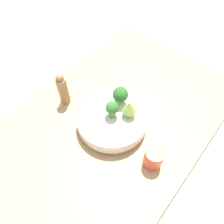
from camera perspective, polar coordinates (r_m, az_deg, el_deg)
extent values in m
plane|color=beige|center=(0.90, -1.80, -5.14)|extent=(6.00, 6.00, 0.00)
cube|color=tan|center=(0.88, -1.84, -4.47)|extent=(1.19, 0.70, 0.04)
cylinder|color=silver|center=(0.87, 0.00, -2.97)|extent=(0.12, 0.12, 0.01)
cylinder|color=silver|center=(0.84, 0.00, -1.79)|extent=(0.27, 0.27, 0.05)
cylinder|color=#609347|center=(0.81, 0.00, -0.20)|extent=(0.03, 0.03, 0.03)
sphere|color=#2D6B28|center=(0.78, 0.00, 1.15)|extent=(0.05, 0.05, 0.05)
cylinder|color=#7AB256|center=(0.84, 2.09, 3.15)|extent=(0.02, 0.02, 0.03)
sphere|color=#286023|center=(0.82, 2.16, 4.64)|extent=(0.06, 0.06, 0.06)
cylinder|color=#7AB256|center=(0.81, 4.43, -0.27)|extent=(0.03, 0.03, 0.03)
cone|color=#93B751|center=(0.78, 4.61, 1.43)|extent=(0.05, 0.05, 0.05)
cylinder|color=#C64C38|center=(0.77, 10.79, -11.65)|extent=(0.07, 0.07, 0.08)
cylinder|color=#997047|center=(0.91, -12.64, 5.42)|extent=(0.04, 0.04, 0.13)
sphere|color=#997047|center=(0.86, -13.55, 8.70)|extent=(0.03, 0.03, 0.03)
cube|color=#B2B2B7|center=(0.97, -10.71, 4.34)|extent=(0.19, 0.04, 0.01)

